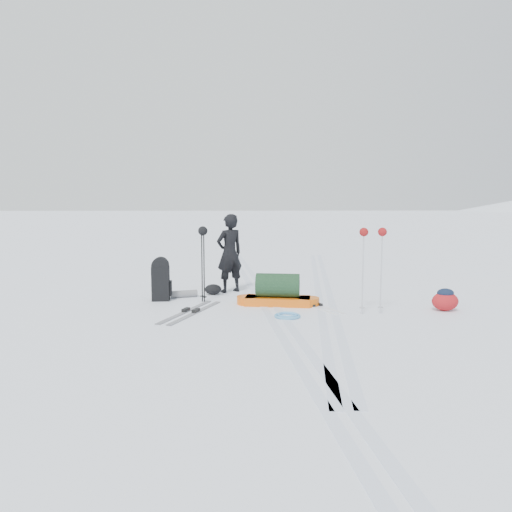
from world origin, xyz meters
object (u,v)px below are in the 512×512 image
(pulk_sled, at_px, (278,293))
(expedition_rucksack, at_px, (164,280))
(ski_poles_black, at_px, (203,240))
(skier, at_px, (230,253))

(pulk_sled, bearing_deg, expedition_rucksack, 175.62)
(expedition_rucksack, relative_size, ski_poles_black, 0.59)
(ski_poles_black, bearing_deg, skier, 70.83)
(skier, height_order, expedition_rucksack, skier)
(expedition_rucksack, bearing_deg, skier, 30.83)
(pulk_sled, height_order, ski_poles_black, ski_poles_black)
(pulk_sled, relative_size, ski_poles_black, 1.09)
(skier, xyz_separation_m, expedition_rucksack, (-1.33, -0.86, -0.46))
(skier, distance_m, expedition_rucksack, 1.65)
(ski_poles_black, bearing_deg, pulk_sled, -6.74)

